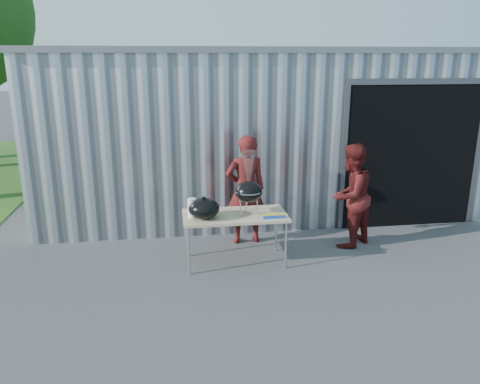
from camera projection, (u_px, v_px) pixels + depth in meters
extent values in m
plane|color=#3F3F42|center=(238.00, 279.00, 6.44)|extent=(80.00, 80.00, 0.00)
cube|color=silver|center=(244.00, 123.00, 10.61)|extent=(8.00, 6.00, 3.00)
cube|color=slate|center=(244.00, 52.00, 10.17)|extent=(8.20, 6.20, 0.10)
cube|color=black|center=(396.00, 151.00, 8.71)|extent=(2.40, 1.20, 2.50)
cube|color=#4C4C51|center=(419.00, 81.00, 7.81)|extent=(2.52, 0.08, 0.10)
cube|color=tan|center=(235.00, 216.00, 6.76)|extent=(1.50, 0.75, 0.04)
cylinder|color=silver|center=(189.00, 251.00, 6.47)|extent=(0.03, 0.03, 0.71)
cylinder|color=silver|center=(286.00, 245.00, 6.67)|extent=(0.03, 0.03, 0.71)
cylinder|color=silver|center=(187.00, 235.00, 7.07)|extent=(0.03, 0.03, 0.71)
cylinder|color=silver|center=(276.00, 230.00, 7.26)|extent=(0.03, 0.03, 0.71)
ellipsoid|color=black|center=(248.00, 192.00, 6.71)|extent=(0.40, 0.40, 0.30)
cylinder|color=silver|center=(248.00, 191.00, 6.70)|extent=(0.41, 0.41, 0.02)
cylinder|color=silver|center=(248.00, 190.00, 6.70)|extent=(0.38, 0.38, 0.01)
cylinder|color=silver|center=(247.00, 203.00, 6.90)|extent=(0.02, 0.02, 0.24)
cylinder|color=silver|center=(241.00, 207.00, 6.68)|extent=(0.02, 0.02, 0.24)
cylinder|color=silver|center=(258.00, 207.00, 6.71)|extent=(0.02, 0.02, 0.24)
cylinder|color=#D5694C|center=(240.00, 190.00, 6.68)|extent=(0.02, 0.14, 0.02)
cylinder|color=#D5694C|center=(244.00, 189.00, 6.69)|extent=(0.02, 0.14, 0.02)
cylinder|color=#D5694C|center=(247.00, 189.00, 6.69)|extent=(0.02, 0.14, 0.02)
cylinder|color=#D5694C|center=(250.00, 189.00, 6.70)|extent=(0.02, 0.14, 0.02)
cylinder|color=#D5694C|center=(253.00, 189.00, 6.71)|extent=(0.02, 0.14, 0.02)
cylinder|color=#D5694C|center=(256.00, 189.00, 6.71)|extent=(0.02, 0.14, 0.02)
cone|color=silver|center=(249.00, 170.00, 6.62)|extent=(0.20, 0.20, 0.55)
ellipsoid|color=black|center=(204.00, 208.00, 6.56)|extent=(0.44, 0.44, 0.29)
cylinder|color=black|center=(204.00, 198.00, 6.52)|extent=(0.05, 0.05, 0.03)
cylinder|color=white|center=(192.00, 208.00, 6.59)|extent=(0.12, 0.12, 0.28)
cube|color=white|center=(196.00, 208.00, 6.88)|extent=(0.20, 0.15, 0.10)
cube|color=#1C46B8|center=(274.00, 217.00, 6.59)|extent=(0.32, 0.06, 0.05)
cube|color=yellow|center=(274.00, 215.00, 6.58)|extent=(0.32, 0.06, 0.01)
imported|color=#4F1413|center=(246.00, 190.00, 7.50)|extent=(0.68, 0.47, 1.77)
imported|color=#4F1413|center=(350.00, 196.00, 7.38)|extent=(1.02, 0.98, 1.66)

